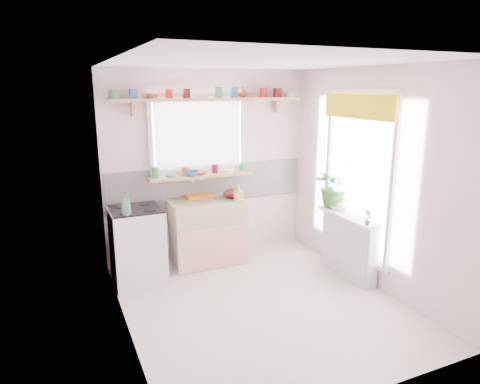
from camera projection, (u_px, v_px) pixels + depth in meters
name	position (u px, v px, depth m)	size (l,w,h in m)	color
room	(278.00, 161.00, 5.33)	(3.20, 3.20, 3.20)	silver
sink_unit	(207.00, 231.00, 5.62)	(0.95, 0.65, 1.11)	white
cooker	(137.00, 246.00, 5.02)	(0.58, 0.58, 0.93)	white
radiator_ledge	(348.00, 245.00, 5.23)	(0.22, 0.95, 0.78)	white
windowsill	(201.00, 176.00, 5.62)	(1.40, 0.22, 0.04)	tan
pine_shelf	(211.00, 99.00, 5.43)	(2.52, 0.24, 0.04)	tan
shelf_crockery	(207.00, 93.00, 5.40)	(2.47, 0.11, 0.12)	#3F7F4C
sill_crockery	(200.00, 170.00, 5.59)	(1.35, 0.11, 0.12)	#3F7F4C
dish_tray	(199.00, 196.00, 5.69)	(0.36, 0.27, 0.04)	orange
colander	(233.00, 193.00, 5.64)	(0.26, 0.26, 0.12)	#5D0F14
jade_plant	(334.00, 186.00, 5.44)	(0.50, 0.43, 0.55)	#376A2A
fruit_bowl	(338.00, 206.00, 5.40)	(0.28, 0.28, 0.07)	silver
herb_pot	(367.00, 217.00, 4.73)	(0.10, 0.07, 0.19)	#265F27
soap_bottle_sink	(239.00, 193.00, 5.47)	(0.10, 0.10, 0.21)	#CFC15C
sill_cup	(185.00, 171.00, 5.57)	(0.14, 0.14, 0.11)	white
sill_bowl	(192.00, 173.00, 5.49)	(0.21, 0.21, 0.06)	#385CB7
shelf_vase	(242.00, 92.00, 5.65)	(0.13, 0.13, 0.14)	#AA5034
cooker_bottle	(126.00, 203.00, 4.63)	(0.10, 0.10, 0.26)	#3F7F54
fruit	(339.00, 202.00, 5.39)	(0.20, 0.14, 0.10)	#DD5412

